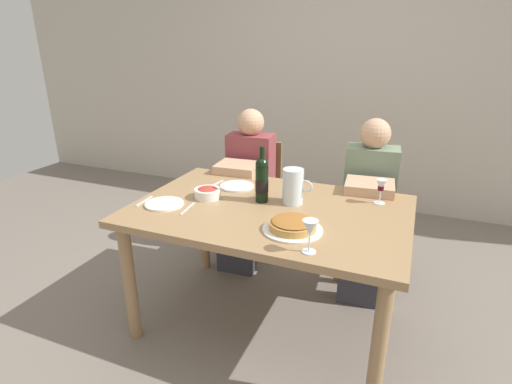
{
  "coord_description": "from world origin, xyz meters",
  "views": [
    {
      "loc": [
        0.7,
        -1.92,
        1.62
      ],
      "look_at": [
        -0.07,
        -0.02,
        0.85
      ],
      "focal_mm": 28.09,
      "sensor_mm": 36.0,
      "label": 1
    }
  ],
  "objects_px": {
    "water_pitcher": "(293,188)",
    "dinner_plate_right_setting": "(237,186)",
    "wine_glass_right_diner": "(310,230)",
    "diner_right": "(368,203)",
    "wine_glass_left_diner": "(381,187)",
    "diner_left": "(246,184)",
    "baked_tart": "(293,225)",
    "dinner_plate_left_setting": "(164,204)",
    "dining_table": "(269,223)",
    "chair_right": "(368,207)",
    "salad_bowl": "(208,192)",
    "chair_left": "(256,188)",
    "wine_bottle": "(262,180)"
  },
  "relations": [
    {
      "from": "water_pitcher",
      "to": "dinner_plate_right_setting",
      "type": "relative_size",
      "value": 0.94
    },
    {
      "from": "wine_glass_right_diner",
      "to": "diner_right",
      "type": "relative_size",
      "value": 0.13
    },
    {
      "from": "water_pitcher",
      "to": "wine_glass_left_diner",
      "type": "height_order",
      "value": "water_pitcher"
    },
    {
      "from": "diner_left",
      "to": "diner_right",
      "type": "distance_m",
      "value": 0.9
    },
    {
      "from": "wine_glass_left_diner",
      "to": "wine_glass_right_diner",
      "type": "bearing_deg",
      "value": -107.67
    },
    {
      "from": "diner_left",
      "to": "dinner_plate_right_setting",
      "type": "bearing_deg",
      "value": 102.93
    },
    {
      "from": "dinner_plate_right_setting",
      "to": "baked_tart",
      "type": "bearing_deg",
      "value": -42.15
    },
    {
      "from": "wine_glass_right_diner",
      "to": "dinner_plate_left_setting",
      "type": "height_order",
      "value": "wine_glass_right_diner"
    },
    {
      "from": "dinner_plate_left_setting",
      "to": "dining_table",
      "type": "bearing_deg",
      "value": 18.48
    },
    {
      "from": "chair_right",
      "to": "diner_right",
      "type": "bearing_deg",
      "value": 89.1
    },
    {
      "from": "baked_tart",
      "to": "salad_bowl",
      "type": "xyz_separation_m",
      "value": [
        -0.59,
        0.23,
        0.01
      ]
    },
    {
      "from": "baked_tart",
      "to": "salad_bowl",
      "type": "bearing_deg",
      "value": 158.79
    },
    {
      "from": "chair_left",
      "to": "chair_right",
      "type": "distance_m",
      "value": 0.9
    },
    {
      "from": "water_pitcher",
      "to": "baked_tart",
      "type": "distance_m",
      "value": 0.36
    },
    {
      "from": "wine_glass_left_diner",
      "to": "dinner_plate_left_setting",
      "type": "height_order",
      "value": "wine_glass_left_diner"
    },
    {
      "from": "dinner_plate_right_setting",
      "to": "diner_left",
      "type": "xyz_separation_m",
      "value": [
        -0.14,
        0.45,
        -0.15
      ]
    },
    {
      "from": "dining_table",
      "to": "chair_right",
      "type": "xyz_separation_m",
      "value": [
        0.44,
        0.87,
        -0.17
      ]
    },
    {
      "from": "diner_right",
      "to": "dining_table",
      "type": "bearing_deg",
      "value": 48.65
    },
    {
      "from": "dinner_plate_left_setting",
      "to": "chair_right",
      "type": "xyz_separation_m",
      "value": [
        1.0,
        1.06,
        -0.27
      ]
    },
    {
      "from": "dinner_plate_right_setting",
      "to": "diner_right",
      "type": "bearing_deg",
      "value": 27.48
    },
    {
      "from": "water_pitcher",
      "to": "dinner_plate_right_setting",
      "type": "xyz_separation_m",
      "value": [
        -0.4,
        0.12,
        -0.08
      ]
    },
    {
      "from": "baked_tart",
      "to": "salad_bowl",
      "type": "height_order",
      "value": "salad_bowl"
    },
    {
      "from": "wine_glass_right_diner",
      "to": "diner_left",
      "type": "distance_m",
      "value": 1.36
    },
    {
      "from": "dinner_plate_left_setting",
      "to": "diner_right",
      "type": "distance_m",
      "value": 1.32
    },
    {
      "from": "water_pitcher",
      "to": "baked_tart",
      "type": "bearing_deg",
      "value": -72.76
    },
    {
      "from": "baked_tart",
      "to": "diner_left",
      "type": "height_order",
      "value": "diner_left"
    },
    {
      "from": "dinner_plate_left_setting",
      "to": "diner_right",
      "type": "bearing_deg",
      "value": 38.76
    },
    {
      "from": "wine_bottle",
      "to": "salad_bowl",
      "type": "height_order",
      "value": "wine_bottle"
    },
    {
      "from": "wine_glass_left_diner",
      "to": "water_pitcher",
      "type": "bearing_deg",
      "value": -158.11
    },
    {
      "from": "baked_tart",
      "to": "diner_left",
      "type": "xyz_separation_m",
      "value": [
        -0.64,
        0.91,
        -0.17
      ]
    },
    {
      "from": "water_pitcher",
      "to": "chair_right",
      "type": "bearing_deg",
      "value": 65.55
    },
    {
      "from": "chair_left",
      "to": "diner_left",
      "type": "xyz_separation_m",
      "value": [
        0.01,
        -0.24,
        0.12
      ]
    },
    {
      "from": "dinner_plate_right_setting",
      "to": "chair_right",
      "type": "height_order",
      "value": "chair_right"
    },
    {
      "from": "salad_bowl",
      "to": "wine_glass_right_diner",
      "type": "distance_m",
      "value": 0.83
    },
    {
      "from": "wine_bottle",
      "to": "wine_glass_right_diner",
      "type": "distance_m",
      "value": 0.63
    },
    {
      "from": "dinner_plate_left_setting",
      "to": "chair_left",
      "type": "distance_m",
      "value": 1.15
    },
    {
      "from": "diner_right",
      "to": "baked_tart",
      "type": "bearing_deg",
      "value": 67.96
    },
    {
      "from": "diner_left",
      "to": "wine_glass_left_diner",
      "type": "bearing_deg",
      "value": 154.75
    },
    {
      "from": "wine_bottle",
      "to": "wine_glass_left_diner",
      "type": "bearing_deg",
      "value": 19.51
    },
    {
      "from": "dining_table",
      "to": "dinner_plate_left_setting",
      "type": "xyz_separation_m",
      "value": [
        -0.56,
        -0.19,
        0.1
      ]
    },
    {
      "from": "baked_tart",
      "to": "chair_right",
      "type": "relative_size",
      "value": 0.34
    },
    {
      "from": "diner_right",
      "to": "chair_right",
      "type": "bearing_deg",
      "value": -90.9
    },
    {
      "from": "water_pitcher",
      "to": "wine_glass_left_diner",
      "type": "xyz_separation_m",
      "value": [
        0.46,
        0.18,
        0.01
      ]
    },
    {
      "from": "dining_table",
      "to": "diner_right",
      "type": "bearing_deg",
      "value": 53.96
    },
    {
      "from": "baked_tart",
      "to": "wine_glass_right_diner",
      "type": "bearing_deg",
      "value": -53.75
    },
    {
      "from": "baked_tart",
      "to": "wine_glass_left_diner",
      "type": "xyz_separation_m",
      "value": [
        0.35,
        0.52,
        0.07
      ]
    },
    {
      "from": "chair_right",
      "to": "water_pitcher",
      "type": "bearing_deg",
      "value": 60.25
    },
    {
      "from": "salad_bowl",
      "to": "chair_left",
      "type": "distance_m",
      "value": 0.97
    },
    {
      "from": "wine_glass_left_diner",
      "to": "dinner_plate_right_setting",
      "type": "xyz_separation_m",
      "value": [
        -0.86,
        -0.06,
        -0.1
      ]
    },
    {
      "from": "water_pitcher",
      "to": "dinner_plate_right_setting",
      "type": "distance_m",
      "value": 0.43
    }
  ]
}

